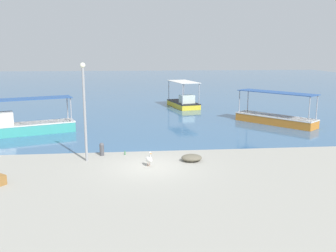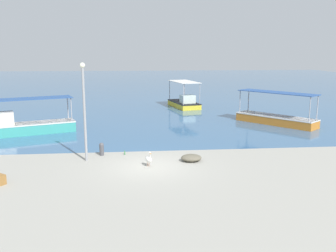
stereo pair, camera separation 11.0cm
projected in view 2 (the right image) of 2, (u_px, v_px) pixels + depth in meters
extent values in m
plane|color=#9A978D|center=(150.00, 167.00, 19.25)|extent=(120.00, 120.00, 0.00)
cube|color=#37608A|center=(137.00, 84.00, 66.08)|extent=(110.00, 90.00, 0.00)
cube|color=orange|center=(276.00, 120.00, 30.24)|extent=(5.39, 6.09, 0.69)
cube|color=silver|center=(276.00, 116.00, 30.18)|extent=(5.45, 6.14, 0.08)
cylinder|color=#99999E|center=(240.00, 101.00, 31.66)|extent=(0.08, 0.08, 1.86)
cylinder|color=#99999E|center=(248.00, 100.00, 32.56)|extent=(0.08, 0.08, 1.86)
cylinder|color=#99999E|center=(310.00, 109.00, 27.41)|extent=(0.08, 0.08, 1.86)
cylinder|color=#99999E|center=(317.00, 107.00, 28.31)|extent=(0.08, 0.08, 1.86)
cube|color=#294B88|center=(277.00, 92.00, 29.80)|extent=(5.34, 6.00, 0.05)
cube|color=teal|center=(27.00, 129.00, 26.66)|extent=(6.78, 3.75, 0.78)
cube|color=silver|center=(26.00, 124.00, 26.59)|extent=(6.84, 3.80, 0.08)
cylinder|color=#99999E|center=(68.00, 107.00, 28.29)|extent=(0.08, 0.08, 1.72)
cylinder|color=#99999E|center=(71.00, 110.00, 27.16)|extent=(0.08, 0.08, 1.72)
cube|color=#294B84|center=(24.00, 99.00, 26.23)|extent=(6.63, 3.78, 0.05)
cube|color=beige|center=(3.00, 119.00, 25.85)|extent=(1.67, 1.48, 0.90)
cube|color=gold|center=(184.00, 104.00, 39.36)|extent=(3.00, 5.13, 0.58)
cube|color=black|center=(184.00, 102.00, 39.31)|extent=(3.05, 5.17, 0.08)
cylinder|color=#99999E|center=(170.00, 90.00, 40.83)|extent=(0.08, 0.08, 2.07)
cylinder|color=#99999E|center=(185.00, 90.00, 41.37)|extent=(0.08, 0.08, 2.07)
cylinder|color=#99999E|center=(183.00, 94.00, 36.82)|extent=(0.08, 0.08, 2.07)
cylinder|color=#99999E|center=(200.00, 94.00, 37.36)|extent=(0.08, 0.08, 2.07)
cube|color=silver|center=(184.00, 82.00, 38.88)|extent=(3.05, 4.95, 0.05)
cube|color=silver|center=(188.00, 99.00, 38.21)|extent=(1.60, 1.37, 0.80)
cylinder|color=#E0997A|center=(149.00, 164.00, 19.37)|extent=(0.03, 0.03, 0.22)
cylinder|color=#E0997A|center=(147.00, 164.00, 19.32)|extent=(0.03, 0.03, 0.22)
ellipsoid|color=white|center=(148.00, 159.00, 19.27)|extent=(0.47, 0.62, 0.32)
ellipsoid|color=white|center=(147.00, 158.00, 19.49)|extent=(0.17, 0.19, 0.10)
cylinder|color=white|center=(150.00, 156.00, 19.09)|extent=(0.07, 0.07, 0.26)
sphere|color=white|center=(150.00, 153.00, 19.06)|extent=(0.11, 0.11, 0.11)
cone|color=#E5933F|center=(151.00, 154.00, 18.92)|extent=(0.16, 0.30, 0.06)
cylinder|color=gray|center=(85.00, 115.00, 19.80)|extent=(0.14, 0.14, 5.01)
sphere|color=#EAEACC|center=(82.00, 65.00, 19.29)|extent=(0.28, 0.28, 0.28)
cylinder|color=#47474C|center=(102.00, 150.00, 21.25)|extent=(0.25, 0.25, 0.58)
sphere|color=#4C4C51|center=(101.00, 145.00, 21.19)|extent=(0.26, 0.26, 0.26)
ellipsoid|color=#605A4A|center=(191.00, 158.00, 20.17)|extent=(1.11, 0.94, 0.37)
cylinder|color=#3F7F4C|center=(125.00, 153.00, 21.42)|extent=(0.07, 0.07, 0.20)
cylinder|color=#3F7F4C|center=(125.00, 151.00, 21.39)|extent=(0.03, 0.03, 0.07)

